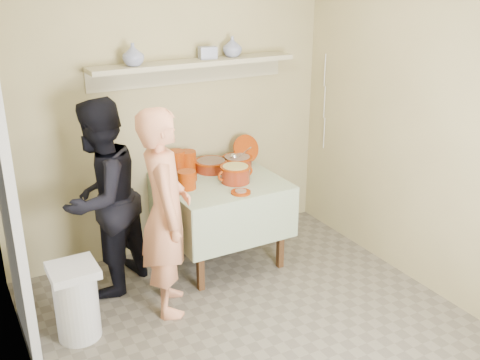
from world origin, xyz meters
TOP-DOWN VIEW (x-y plane):
  - ground at (0.00, 0.00)m, footprint 3.50×3.50m
  - tile_panel at (-1.46, 0.95)m, footprint 0.06×0.70m
  - plate_stack_a at (-0.03, 1.58)m, footprint 0.16×0.16m
  - plate_stack_b at (0.08, 1.57)m, footprint 0.16×0.16m
  - bowl_stack at (-0.08, 1.22)m, footprint 0.15×0.15m
  - empty_bowl at (-0.01, 1.40)m, footprint 0.18×0.18m
  - propped_lid at (0.68, 1.59)m, footprint 0.27×0.13m
  - vase_right at (0.57, 1.64)m, footprint 0.22×0.22m
  - vase_left at (-0.34, 1.60)m, footprint 0.20×0.20m
  - ceramic_box at (0.33, 1.64)m, footprint 0.16×0.12m
  - person_cook at (-0.44, 0.80)m, footprint 0.53×0.66m
  - person_helper at (-0.77, 1.29)m, footprint 0.97×0.94m
  - room_shell at (0.00, 0.00)m, footprint 3.04×3.54m
  - serving_table at (0.25, 1.28)m, footprint 0.97×0.97m
  - cazuela_meat_a at (0.28, 1.51)m, footprint 0.30×0.30m
  - cazuela_meat_b at (0.53, 1.48)m, footprint 0.28×0.28m
  - ladle at (0.49, 1.45)m, footprint 0.08×0.26m
  - cazuela_rice at (0.33, 1.16)m, footprint 0.33×0.25m
  - front_plate at (0.25, 0.92)m, footprint 0.16×0.16m
  - wall_shelf at (0.20, 1.65)m, footprint 1.80×0.25m
  - trash_bin at (-1.14, 0.76)m, footprint 0.32×0.32m
  - electrical_cord at (1.47, 1.48)m, footprint 0.01×0.05m

SIDE VIEW (x-z plane):
  - ground at x=0.00m, z-range 0.00..0.00m
  - trash_bin at x=-1.14m, z-range 0.00..0.56m
  - serving_table at x=0.25m, z-range 0.26..1.02m
  - front_plate at x=0.25m, z-range 0.76..0.78m
  - person_helper at x=-0.77m, z-range 0.00..1.57m
  - person_cook at x=-0.44m, z-range 0.00..1.57m
  - empty_bowl at x=-0.01m, z-range 0.76..0.81m
  - cazuela_meat_a at x=0.28m, z-range 0.77..0.87m
  - cazuela_meat_b at x=0.53m, z-range 0.77..0.87m
  - bowl_stack at x=-0.08m, z-range 0.76..0.91m
  - cazuela_rice at x=0.33m, z-range 0.77..0.92m
  - plate_stack_b at x=0.08m, z-range 0.76..0.95m
  - plate_stack_a at x=-0.03m, z-range 0.76..0.97m
  - ladle at x=0.49m, z-range 0.78..0.97m
  - propped_lid at x=0.68m, z-range 0.76..1.01m
  - tile_panel at x=-1.46m, z-range 0.00..2.00m
  - electrical_cord at x=1.47m, z-range 0.80..1.70m
  - room_shell at x=0.00m, z-range 0.30..2.92m
  - wall_shelf at x=0.20m, z-range 1.57..1.78m
  - ceramic_box at x=0.33m, z-range 1.72..1.82m
  - vase_right at x=0.57m, z-range 1.72..1.89m
  - vase_left at x=-0.34m, z-range 1.72..1.90m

